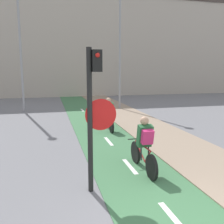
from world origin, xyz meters
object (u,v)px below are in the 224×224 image
(traffic_light_pole, at_px, (94,105))
(cyclist_near, at_px, (144,146))
(street_lamp_sidewalk, at_px, (120,40))
(cyclist_far, at_px, (109,115))
(street_lamp_far, at_px, (20,32))

(traffic_light_pole, height_order, cyclist_near, traffic_light_pole)
(cyclist_near, bearing_deg, street_lamp_sidewalk, 77.52)
(street_lamp_sidewalk, distance_m, cyclist_far, 7.24)
(street_lamp_far, bearing_deg, traffic_light_pole, -77.71)
(cyclist_near, bearing_deg, cyclist_far, 87.96)
(street_lamp_sidewalk, height_order, cyclist_near, street_lamp_sidewalk)
(traffic_light_pole, relative_size, street_lamp_sidewalk, 0.41)
(street_lamp_far, bearing_deg, cyclist_near, -69.94)
(cyclist_far, bearing_deg, street_lamp_sidewalk, 69.69)
(traffic_light_pole, xyz_separation_m, cyclist_far, (1.58, 5.32, -1.21))
(street_lamp_far, distance_m, cyclist_far, 8.38)
(traffic_light_pole, relative_size, cyclist_far, 1.75)
(street_lamp_far, height_order, street_lamp_sidewalk, street_lamp_far)
(traffic_light_pole, xyz_separation_m, cyclist_near, (1.42, 0.70, -1.20))
(street_lamp_sidewalk, bearing_deg, cyclist_far, -110.31)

